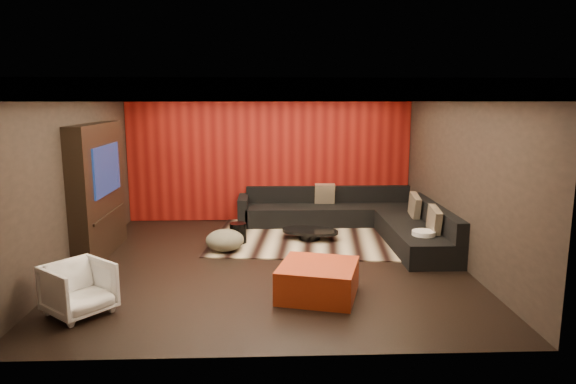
{
  "coord_description": "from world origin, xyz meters",
  "views": [
    {
      "loc": [
        -0.03,
        -7.87,
        2.62
      ],
      "look_at": [
        0.3,
        0.6,
        1.05
      ],
      "focal_mm": 32.0,
      "sensor_mm": 36.0,
      "label": 1
    }
  ],
  "objects_px": {
    "armchair": "(79,289)",
    "sectional_sofa": "(358,219)",
    "drum_stool": "(238,233)",
    "white_side_table": "(423,245)",
    "orange_ottoman": "(318,280)",
    "coffee_table": "(310,234)"
  },
  "relations": [
    {
      "from": "white_side_table",
      "to": "orange_ottoman",
      "type": "distance_m",
      "value": 2.42
    },
    {
      "from": "white_side_table",
      "to": "orange_ottoman",
      "type": "bearing_deg",
      "value": -140.89
    },
    {
      "from": "armchair",
      "to": "sectional_sofa",
      "type": "relative_size",
      "value": 0.2
    },
    {
      "from": "armchair",
      "to": "sectional_sofa",
      "type": "xyz_separation_m",
      "value": [
        4.08,
        3.72,
        -0.06
      ]
    },
    {
      "from": "drum_stool",
      "to": "white_side_table",
      "type": "distance_m",
      "value": 3.25
    },
    {
      "from": "coffee_table",
      "to": "sectional_sofa",
      "type": "xyz_separation_m",
      "value": [
        1.0,
        0.53,
        0.15
      ]
    },
    {
      "from": "orange_ottoman",
      "to": "white_side_table",
      "type": "bearing_deg",
      "value": 39.11
    },
    {
      "from": "white_side_table",
      "to": "armchair",
      "type": "relative_size",
      "value": 0.66
    },
    {
      "from": "drum_stool",
      "to": "sectional_sofa",
      "type": "distance_m",
      "value": 2.43
    },
    {
      "from": "white_side_table",
      "to": "drum_stool",
      "type": "bearing_deg",
      "value": 161.82
    },
    {
      "from": "drum_stool",
      "to": "orange_ottoman",
      "type": "distance_m",
      "value": 2.81
    },
    {
      "from": "drum_stool",
      "to": "armchair",
      "type": "xyz_separation_m",
      "value": [
        -1.76,
        -3.01,
        0.12
      ]
    },
    {
      "from": "sectional_sofa",
      "to": "drum_stool",
      "type": "bearing_deg",
      "value": -162.97
    },
    {
      "from": "coffee_table",
      "to": "drum_stool",
      "type": "xyz_separation_m",
      "value": [
        -1.32,
        -0.18,
        0.09
      ]
    },
    {
      "from": "armchair",
      "to": "coffee_table",
      "type": "bearing_deg",
      "value": -3.66
    },
    {
      "from": "drum_stool",
      "to": "orange_ottoman",
      "type": "height_order",
      "value": "orange_ottoman"
    },
    {
      "from": "drum_stool",
      "to": "orange_ottoman",
      "type": "relative_size",
      "value": 0.37
    },
    {
      "from": "armchair",
      "to": "sectional_sofa",
      "type": "distance_m",
      "value": 5.52
    },
    {
      "from": "orange_ottoman",
      "to": "drum_stool",
      "type": "bearing_deg",
      "value": 115.45
    },
    {
      "from": "white_side_table",
      "to": "armchair",
      "type": "xyz_separation_m",
      "value": [
        -4.85,
        -2.0,
        0.09
      ]
    },
    {
      "from": "orange_ottoman",
      "to": "armchair",
      "type": "distance_m",
      "value": 3.01
    },
    {
      "from": "drum_stool",
      "to": "armchair",
      "type": "distance_m",
      "value": 3.49
    }
  ]
}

